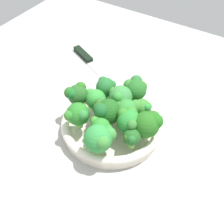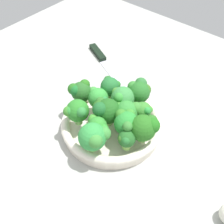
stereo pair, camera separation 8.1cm
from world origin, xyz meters
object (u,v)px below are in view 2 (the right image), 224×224
broccoli_floret_5 (77,111)px  broccoli_floret_12 (94,137)px  broccoli_floret_0 (127,112)px  broccoli_floret_1 (143,111)px  broccoli_floret_4 (98,126)px  broccoli_floret_9 (126,122)px  broccoli_floret_2 (98,98)px  knife (103,60)px  broccoli_floret_7 (145,127)px  broccoli_floret_10 (122,98)px  broccoli_floret_11 (110,86)px  bowl (112,125)px  broccoli_floret_6 (139,91)px  broccoli_floret_8 (106,110)px  broccoli_floret_3 (127,139)px  broccoli_floret_13 (80,91)px

broccoli_floret_5 → broccoli_floret_12: size_ratio=0.96×
broccoli_floret_0 → broccoli_floret_1: bearing=51.5°
broccoli_floret_4 → broccoli_floret_12: size_ratio=0.85×
broccoli_floret_0 → broccoli_floret_5: size_ratio=0.93×
broccoli_floret_9 → broccoli_floret_1: bearing=88.7°
broccoli_floret_2 → knife: size_ratio=0.25×
broccoli_floret_7 → broccoli_floret_10: (-10.50, 4.52, 0.03)cm
broccoli_floret_2 → broccoli_floret_11: broccoli_floret_11 is taller
broccoli_floret_1 → broccoli_floret_11: 12.01cm
broccoli_floret_2 → broccoli_floret_4: bearing=-48.9°
broccoli_floret_10 → broccoli_floret_0: bearing=-34.2°
broccoli_floret_2 → broccoli_floret_5: 7.75cm
bowl → broccoli_floret_0: broccoli_floret_0 is taller
broccoli_floret_7 → broccoli_floret_1: bearing=129.0°
broccoli_floret_6 → broccoli_floret_1: bearing=-43.2°
broccoli_floret_8 → broccoli_floret_9: broccoli_floret_8 is taller
broccoli_floret_12 → broccoli_floret_1: bearing=78.6°
bowl → broccoli_floret_3: size_ratio=5.00×
broccoli_floret_0 → broccoli_floret_6: 7.77cm
broccoli_floret_0 → broccoli_floret_1: (2.55, 3.21, -0.47)cm
broccoli_floret_12 → broccoli_floret_13: bearing=145.2°
broccoli_floret_13 → broccoli_floret_1: bearing=19.0°
broccoli_floret_13 → bowl: bearing=3.3°
broccoli_floret_2 → broccoli_floret_4: size_ratio=0.98×
broccoli_floret_5 → broccoli_floret_4: bearing=0.4°
broccoli_floret_6 → broccoli_floret_13: 15.56cm
broccoli_floret_0 → broccoli_floret_13: broccoli_floret_13 is taller
broccoli_floret_7 → broccoli_floret_11: (-16.10, 6.31, -0.26)cm
broccoli_floret_5 → broccoli_floret_11: 12.73cm
broccoli_floret_0 → broccoli_floret_4: bearing=-106.6°
broccoli_floret_0 → broccoli_floret_5: (-9.33, -8.37, 0.65)cm
broccoli_floret_8 → broccoli_floret_10: 6.18cm
broccoli_floret_0 → broccoli_floret_5: bearing=-138.1°
broccoli_floret_8 → broccoli_floret_9: 6.44cm
broccoli_floret_13 → knife: 26.88cm
broccoli_floret_9 → knife: bearing=140.2°
broccoli_floret_12 → bowl: bearing=106.6°
broccoli_floret_1 → broccoli_floret_9: (-0.15, -6.66, 1.12)cm
broccoli_floret_11 → broccoli_floret_12: size_ratio=0.91×
broccoli_floret_10 → broccoli_floret_1: bearing=5.7°
broccoli_floret_0 → broccoli_floret_2: bearing=-175.8°
broccoli_floret_11 → broccoli_floret_1: bearing=-5.5°
broccoli_floret_11 → broccoli_floret_0: bearing=-24.9°
broccoli_floret_0 → broccoli_floret_2: size_ratio=1.08×
broccoli_floret_9 → broccoli_floret_10: 8.63cm
broccoli_floret_8 → knife: broccoli_floret_8 is taller
broccoli_floret_5 → knife: bearing=120.3°
broccoli_floret_1 → broccoli_floret_8: (-6.59, -6.81, 1.15)cm
broccoli_floret_1 → broccoli_floret_6: broccoli_floret_6 is taller
broccoli_floret_2 → broccoli_floret_8: (5.10, -2.93, 0.93)cm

